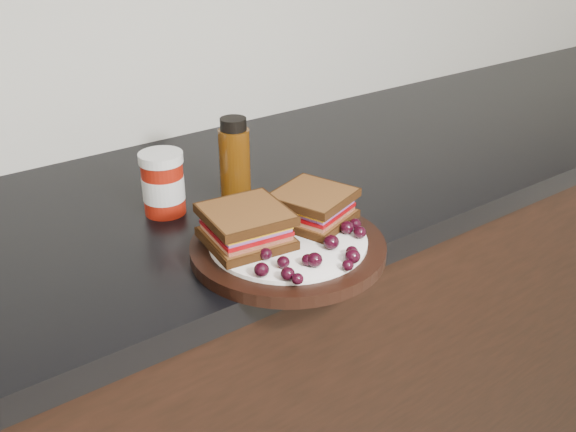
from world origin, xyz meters
name	(u,v)px	position (x,y,z in m)	size (l,w,h in m)	color
base_cabinets	(196,417)	(0.00, 1.70, 0.43)	(3.96, 0.58, 0.86)	black
countertop	(178,216)	(0.00, 1.70, 0.88)	(3.98, 0.60, 0.04)	black
plate	(288,248)	(0.05, 1.46, 0.91)	(0.28, 0.28, 0.02)	black
sandwich_left	(246,226)	(0.00, 1.49, 0.95)	(0.11, 0.11, 0.05)	brown
sandwich_right	(313,207)	(0.12, 1.49, 0.95)	(0.10, 0.10, 0.05)	brown
grape_0	(262,270)	(-0.03, 1.40, 0.93)	(0.02, 0.02, 0.02)	black
grape_1	(283,262)	(0.00, 1.40, 0.93)	(0.02, 0.02, 0.02)	black
grape_2	(288,274)	(-0.01, 1.38, 0.93)	(0.02, 0.02, 0.02)	black
grape_3	(297,279)	(-0.01, 1.36, 0.93)	(0.02, 0.02, 0.01)	black
grape_4	(315,260)	(0.04, 1.38, 0.93)	(0.02, 0.02, 0.02)	black
grape_5	(308,260)	(0.03, 1.39, 0.93)	(0.02, 0.02, 0.02)	black
grape_6	(348,265)	(0.07, 1.35, 0.93)	(0.02, 0.02, 0.01)	black
grape_7	(353,256)	(0.08, 1.36, 0.93)	(0.02, 0.02, 0.02)	black
grape_8	(352,252)	(0.09, 1.37, 0.93)	(0.02, 0.02, 0.02)	black
grape_9	(331,242)	(0.09, 1.41, 0.93)	(0.02, 0.02, 0.02)	black
grape_10	(360,232)	(0.14, 1.41, 0.93)	(0.02, 0.02, 0.02)	black
grape_11	(347,227)	(0.13, 1.43, 0.93)	(0.02, 0.02, 0.02)	black
grape_12	(355,224)	(0.15, 1.43, 0.93)	(0.02, 0.02, 0.02)	black
grape_13	(331,213)	(0.15, 1.48, 0.93)	(0.02, 0.02, 0.02)	black
grape_14	(318,210)	(0.14, 1.50, 0.93)	(0.02, 0.02, 0.01)	black
grape_15	(307,217)	(0.11, 1.49, 0.93)	(0.02, 0.02, 0.02)	black
grape_16	(240,227)	(0.01, 1.52, 0.93)	(0.02, 0.02, 0.02)	black
grape_17	(240,234)	(0.00, 1.50, 0.93)	(0.02, 0.02, 0.02)	black
grape_18	(232,239)	(-0.02, 1.50, 0.93)	(0.02, 0.02, 0.02)	black
grape_19	(242,243)	(-0.01, 1.48, 0.93)	(0.02, 0.02, 0.02)	black
grape_20	(262,246)	(0.00, 1.45, 0.93)	(0.02, 0.02, 0.02)	black
grape_21	(266,254)	(0.00, 1.44, 0.93)	(0.02, 0.02, 0.02)	black
grape_22	(249,235)	(0.01, 1.49, 0.93)	(0.02, 0.02, 0.02)	black
grape_23	(226,241)	(-0.03, 1.49, 0.93)	(0.02, 0.02, 0.02)	black
grape_24	(244,246)	(-0.02, 1.47, 0.93)	(0.02, 0.02, 0.02)	black
condiment_jar	(163,183)	(-0.03, 1.69, 0.95)	(0.07, 0.07, 0.10)	maroon
oil_bottle	(235,160)	(0.09, 1.66, 0.97)	(0.05, 0.05, 0.14)	#4B2707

